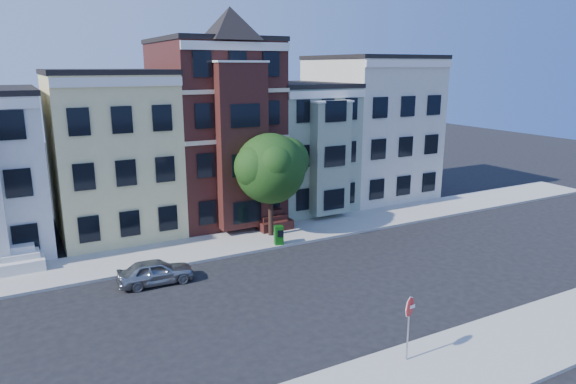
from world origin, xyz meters
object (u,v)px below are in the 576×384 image
street_tree (270,173)px  newspaper_box (279,235)px  parked_car (156,272)px  stop_sign (408,325)px

street_tree → newspaper_box: street_tree is taller
street_tree → parked_car: (-8.16, -3.64, -3.49)m
parked_car → newspaper_box: (7.81, 1.88, 0.09)m
stop_sign → newspaper_box: bearing=77.8°
parked_car → newspaper_box: newspaper_box is taller
parked_car → stop_sign: size_ratio=1.32×
stop_sign → street_tree: bearing=77.3°
newspaper_box → stop_sign: size_ratio=0.41×
newspaper_box → stop_sign: stop_sign is taller
street_tree → newspaper_box: (-0.36, -1.76, -3.40)m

